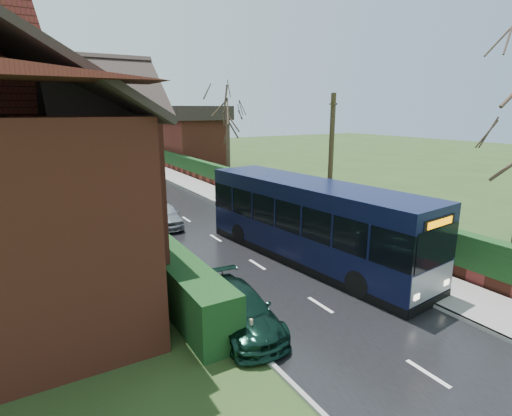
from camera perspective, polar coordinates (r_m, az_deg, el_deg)
ground at (r=14.85m, az=4.19°, el=-10.63°), size 140.00×140.00×0.00m
road at (r=23.27m, az=-9.93°, el=-1.62°), size 6.00×100.00×0.02m
pavement at (r=25.00m, az=-0.80°, el=-0.19°), size 2.50×100.00×0.14m
kerb_right at (r=24.45m, az=-3.24°, el=-0.54°), size 0.12×100.00×0.14m
kerb_left at (r=22.43m, az=-17.23°, el=-2.54°), size 0.12×100.00×0.10m
front_hedge at (r=17.37m, az=-16.21°, el=-4.64°), size 1.20×16.00×1.60m
picket_fence at (r=17.66m, az=-13.77°, el=-5.37°), size 0.10×16.00×0.90m
right_wall_hedge at (r=25.57m, az=2.21°, el=2.30°), size 0.60×50.00×1.80m
bus at (r=16.58m, az=7.82°, el=-2.04°), size 3.71×11.10×3.31m
car_silver at (r=22.12m, az=-13.09°, el=-0.87°), size 1.90×3.97×1.31m
car_green at (r=11.81m, az=-2.47°, el=-14.27°), size 1.99×4.15×1.16m
car_distant at (r=56.94m, az=-20.68°, el=7.44°), size 1.82×3.90×1.24m
bus_stop_sign at (r=20.76m, az=2.15°, el=1.55°), size 0.17×0.39×2.61m
telegraph_pole at (r=19.27m, az=10.59°, el=5.70°), size 0.41×0.85×6.89m
tree_right_far at (r=32.58m, az=-4.10°, el=14.18°), size 4.39×4.39×8.47m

